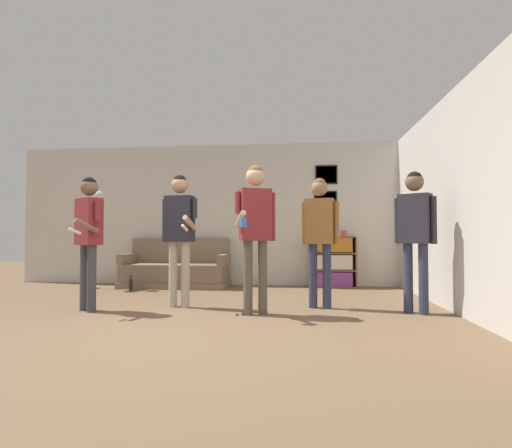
% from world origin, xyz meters
% --- Properties ---
extents(ground_plane, '(20.00, 20.00, 0.00)m').
position_xyz_m(ground_plane, '(0.00, 0.00, 0.00)').
color(ground_plane, brown).
extents(wall_back, '(8.58, 0.08, 2.70)m').
position_xyz_m(wall_back, '(0.01, 3.90, 1.35)').
color(wall_back, beige).
rests_on(wall_back, ground_plane).
extents(wall_right, '(0.06, 6.27, 2.70)m').
position_xyz_m(wall_right, '(3.12, 1.93, 1.35)').
color(wall_right, beige).
rests_on(wall_right, ground_plane).
extents(couch, '(1.93, 0.80, 0.89)m').
position_xyz_m(couch, '(-1.01, 3.48, 0.29)').
color(couch, '#7A6651').
rests_on(couch, ground_plane).
extents(bookshelf, '(0.81, 0.30, 0.93)m').
position_xyz_m(bookshelf, '(1.87, 3.68, 0.46)').
color(bookshelf, brown).
rests_on(bookshelf, ground_plane).
extents(floor_lamp, '(0.41, 0.45, 1.74)m').
position_xyz_m(floor_lamp, '(-2.43, 3.05, 1.38)').
color(floor_lamp, '#ADA89E').
rests_on(floor_lamp, ground_plane).
extents(person_player_foreground_left, '(0.42, 0.60, 1.67)m').
position_xyz_m(person_player_foreground_left, '(-1.37, 1.01, 1.02)').
color(person_player_foreground_left, '#3D4247').
rests_on(person_player_foreground_left, ground_plane).
extents(person_player_foreground_center, '(0.49, 0.52, 1.74)m').
position_xyz_m(person_player_foreground_center, '(-0.32, 1.41, 1.08)').
color(person_player_foreground_center, '#B7AD99').
rests_on(person_player_foreground_center, ground_plane).
extents(person_watcher_holding_cup, '(0.47, 0.54, 1.78)m').
position_xyz_m(person_watcher_holding_cup, '(0.72, 1.01, 1.11)').
color(person_watcher_holding_cup, brown).
rests_on(person_watcher_holding_cup, ground_plane).
extents(person_spectator_near_bookshelf, '(0.49, 0.27, 1.68)m').
position_xyz_m(person_spectator_near_bookshelf, '(1.51, 1.52, 1.03)').
color(person_spectator_near_bookshelf, '#2D334C').
rests_on(person_spectator_near_bookshelf, ground_plane).
extents(person_spectator_far_right, '(0.43, 0.37, 1.71)m').
position_xyz_m(person_spectator_far_right, '(2.63, 1.27, 1.05)').
color(person_spectator_far_right, '#2D334C').
rests_on(person_spectator_far_right, ground_plane).
extents(bottle_on_floor, '(0.06, 0.06, 0.27)m').
position_xyz_m(bottle_on_floor, '(-1.60, 2.84, 0.11)').
color(bottle_on_floor, black).
rests_on(bottle_on_floor, ground_plane).
extents(drinking_cup, '(0.09, 0.09, 0.11)m').
position_xyz_m(drinking_cup, '(2.07, 3.68, 0.98)').
color(drinking_cup, red).
rests_on(drinking_cup, bookshelf).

